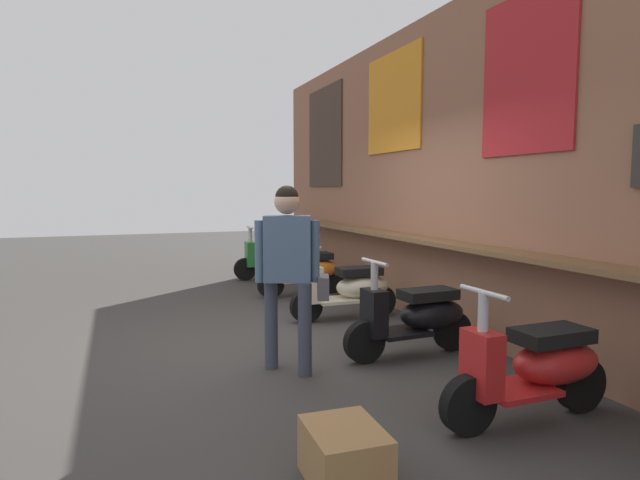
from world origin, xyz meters
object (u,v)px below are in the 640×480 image
scooter_green (276,257)px  scooter_black (417,316)px  scooter_red (537,367)px  shopper_with_handbag (289,260)px  scooter_orange (307,270)px  scooter_cream (350,288)px  merchandise_crate (345,456)px

scooter_green → scooter_black: (4.81, 0.00, 0.00)m
scooter_green → scooter_red: (6.38, 0.00, 0.00)m
scooter_green → shopper_with_handbag: shopper_with_handbag is taller
scooter_green → scooter_orange: (1.63, 0.00, 0.00)m
scooter_black → scooter_cream: bearing=-91.5°
scooter_orange → scooter_cream: same height
scooter_green → scooter_black: 4.81m
scooter_red → scooter_orange: bearing=-90.5°
scooter_black → scooter_red: (1.56, 0.00, 0.00)m
scooter_cream → shopper_with_handbag: size_ratio=0.85×
scooter_red → merchandise_crate: bearing=8.1°
scooter_orange → shopper_with_handbag: (3.17, -1.31, 0.62)m
scooter_green → scooter_red: same height
scooter_orange → shopper_with_handbag: shopper_with_handbag is taller
scooter_cream → shopper_with_handbag: 2.13m
scooter_cream → shopper_with_handbag: (1.56, -1.31, 0.62)m
shopper_with_handbag → scooter_green: bearing=4.8°
scooter_cream → scooter_red: 3.14m
merchandise_crate → scooter_cream: bearing=154.9°
shopper_with_handbag → scooter_cream: bearing=-20.0°
scooter_cream → scooter_black: same height
shopper_with_handbag → merchandise_crate: 2.02m
scooter_cream → shopper_with_handbag: shopper_with_handbag is taller
scooter_orange → merchandise_crate: size_ratio=2.81×
scooter_green → scooter_orange: same height
scooter_orange → scooter_cream: 1.61m
scooter_green → shopper_with_handbag: size_ratio=0.85×
scooter_black → scooter_red: 1.56m
scooter_orange → merchandise_crate: (4.98, -1.58, -0.23)m
scooter_green → scooter_red: 6.38m
scooter_cream → scooter_red: size_ratio=1.00×
scooter_cream → scooter_black: size_ratio=1.00×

